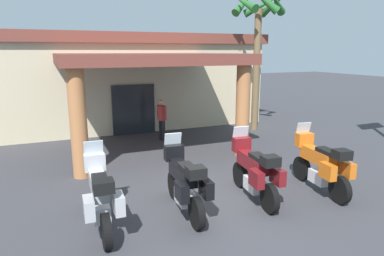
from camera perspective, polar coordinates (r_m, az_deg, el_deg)
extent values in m
plane|color=#38383D|center=(8.40, 2.48, -11.69)|extent=(80.00, 80.00, 0.00)
cube|color=beige|center=(17.87, -12.36, 7.36)|extent=(12.71, 6.64, 3.79)
cube|color=#1E2328|center=(14.69, -9.69, 3.04)|extent=(1.80, 0.10, 2.10)
cube|color=brown|center=(12.16, -7.35, 11.40)|extent=(6.00, 4.94, 0.35)
cylinder|color=#B27042|center=(9.85, -18.39, 0.63)|extent=(0.46, 0.46, 3.04)
cylinder|color=#B27042|center=(11.47, 8.43, 2.78)|extent=(0.46, 0.46, 3.04)
cube|color=brown|center=(17.80, -12.69, 14.15)|extent=(13.11, 7.04, 0.44)
cylinder|color=black|center=(7.93, -15.57, -11.10)|extent=(0.16, 0.66, 0.66)
cylinder|color=black|center=(6.54, -14.07, -16.37)|extent=(0.16, 0.66, 0.66)
cube|color=silver|center=(7.19, -14.89, -13.28)|extent=(0.34, 0.57, 0.32)
cube|color=#B2B2B7|center=(7.12, -15.27, -9.07)|extent=(0.34, 1.16, 0.34)
cube|color=black|center=(6.72, -15.05, -8.39)|extent=(0.30, 0.61, 0.10)
cube|color=#B2B2B7|center=(7.63, -15.92, -5.50)|extent=(0.45, 0.25, 0.36)
cube|color=#B2BCC6|center=(7.62, -16.10, -3.32)|extent=(0.40, 0.13, 0.36)
cube|color=#B2B2B7|center=(6.46, -16.80, -12.64)|extent=(0.19, 0.45, 0.36)
cube|color=#B2B2B7|center=(6.51, -12.14, -12.17)|extent=(0.19, 0.45, 0.36)
cube|color=black|center=(6.23, -14.55, -9.37)|extent=(0.37, 0.33, 0.22)
cylinder|color=black|center=(8.32, -3.00, -9.46)|extent=(0.18, 0.67, 0.66)
cylinder|color=black|center=(6.98, 0.79, -14.00)|extent=(0.18, 0.67, 0.66)
cube|color=silver|center=(7.61, -1.23, -11.34)|extent=(0.35, 0.58, 0.32)
cube|color=black|center=(7.55, -1.61, -7.36)|extent=(0.37, 1.17, 0.34)
cube|color=black|center=(7.16, -0.74, -6.61)|extent=(0.31, 0.62, 0.10)
cube|color=black|center=(8.03, -3.03, -4.09)|extent=(0.45, 0.26, 0.36)
cube|color=#B2BCC6|center=(8.03, -3.22, -2.02)|extent=(0.41, 0.14, 0.36)
cube|color=black|center=(6.85, -1.71, -10.58)|extent=(0.21, 0.45, 0.36)
cube|color=black|center=(7.02, 2.39, -10.01)|extent=(0.21, 0.45, 0.36)
cube|color=black|center=(6.69, 0.67, -7.38)|extent=(0.38, 0.34, 0.22)
cylinder|color=black|center=(9.07, 8.03, -7.67)|extent=(0.22, 0.67, 0.66)
cylinder|color=black|center=(7.79, 12.81, -11.37)|extent=(0.22, 0.67, 0.66)
cube|color=silver|center=(8.38, 10.31, -9.20)|extent=(0.38, 0.59, 0.32)
cube|color=maroon|center=(8.34, 9.99, -5.58)|extent=(0.43, 1.18, 0.34)
cube|color=black|center=(7.97, 11.16, -4.82)|extent=(0.35, 0.63, 0.10)
cube|color=maroon|center=(8.80, 8.24, -2.70)|extent=(0.46, 0.29, 0.36)
cube|color=#B2BCC6|center=(8.80, 8.08, -0.81)|extent=(0.41, 0.16, 0.36)
cube|color=maroon|center=(7.64, 10.69, -8.30)|extent=(0.23, 0.46, 0.36)
cube|color=maroon|center=(7.88, 14.10, -7.81)|extent=(0.23, 0.46, 0.36)
cube|color=black|center=(7.54, 12.94, -5.38)|extent=(0.39, 0.36, 0.22)
cylinder|color=black|center=(9.90, 17.80, -6.42)|extent=(0.22, 0.67, 0.66)
cylinder|color=black|center=(8.74, 23.41, -9.45)|extent=(0.22, 0.67, 0.66)
cube|color=silver|center=(9.27, 20.53, -7.66)|extent=(0.39, 0.60, 0.32)
cube|color=orange|center=(9.23, 20.23, -4.39)|extent=(0.45, 1.18, 0.34)
cube|color=black|center=(8.90, 21.64, -3.65)|extent=(0.36, 0.63, 0.10)
cube|color=orange|center=(9.65, 18.19, -1.84)|extent=(0.47, 0.29, 0.36)
cube|color=#B2BCC6|center=(9.65, 18.04, -0.12)|extent=(0.41, 0.17, 0.36)
cube|color=orange|center=(8.54, 21.67, -6.71)|extent=(0.24, 0.46, 0.36)
cube|color=orange|center=(8.86, 24.37, -6.27)|extent=(0.24, 0.46, 0.36)
cube|color=black|center=(8.51, 23.70, -4.07)|extent=(0.40, 0.36, 0.22)
cylinder|color=black|center=(13.69, -5.26, -0.29)|extent=(0.14, 0.14, 0.81)
cylinder|color=black|center=(13.56, -4.78, -0.41)|extent=(0.14, 0.14, 0.81)
cylinder|color=#B23333|center=(13.49, -5.07, 2.50)|extent=(0.32, 0.32, 0.57)
cylinder|color=#B23333|center=(13.65, -5.66, 2.73)|extent=(0.09, 0.09, 0.54)
cylinder|color=#B23333|center=(13.31, -4.48, 2.50)|extent=(0.09, 0.09, 0.54)
sphere|color=tan|center=(13.42, -5.11, 4.28)|extent=(0.22, 0.22, 0.22)
cylinder|color=brown|center=(15.37, 10.64, 9.27)|extent=(0.30, 0.30, 5.21)
cone|color=#236028|center=(15.94, 13.36, 19.30)|extent=(0.47, 1.56, 0.92)
cone|color=#236028|center=(16.22, 11.35, 19.31)|extent=(1.41, 1.24, 0.96)
cone|color=#236028|center=(15.88, 8.61, 19.83)|extent=(1.46, 0.94, 1.18)
cone|color=#236028|center=(14.99, 8.76, 19.95)|extent=(0.54, 1.56, 0.95)
cone|color=#236028|center=(15.22, 13.93, 19.59)|extent=(1.45, 1.20, 0.92)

